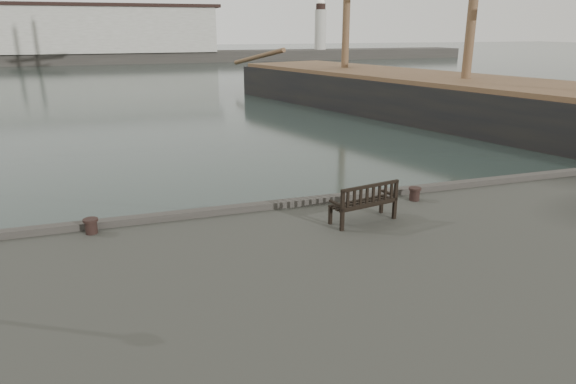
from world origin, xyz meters
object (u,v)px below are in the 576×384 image
Objects in this scene: bollard_left at (91,226)px; tall_ship_main at (462,110)px; bench at (364,210)px; bollard_right at (415,194)px.

tall_ship_main is (24.13, 17.94, -0.90)m from bollard_left.
bollard_left is at bearing 156.83° from bench.
tall_ship_main reaches higher than bollard_right.
bollard_right is 23.79m from tall_ship_main.
bollard_left is 30.08m from tall_ship_main.
bollard_right reaches higher than bollard_left.
bollard_right is at bearing -146.40° from tall_ship_main.
bollard_left is 8.89m from bollard_right.
tall_ship_main reaches higher than bollard_left.
bollard_left is at bearing -159.88° from tall_ship_main.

